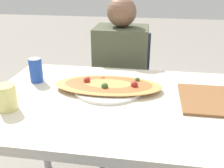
{
  "coord_description": "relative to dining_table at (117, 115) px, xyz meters",
  "views": [
    {
      "loc": [
        0.14,
        -1.04,
        1.3
      ],
      "look_at": [
        -0.03,
        0.03,
        0.83
      ],
      "focal_mm": 42.0,
      "sensor_mm": 36.0,
      "label": 1
    }
  ],
  "objects": [
    {
      "name": "dining_table",
      "position": [
        0.0,
        0.0,
        0.0
      ],
      "size": [
        1.2,
        0.8,
        0.77
      ],
      "color": "beige",
      "rests_on": "ground_plane"
    },
    {
      "name": "chair_far_seated",
      "position": [
        -0.06,
        0.73,
        -0.18
      ],
      "size": [
        0.4,
        0.4,
        0.89
      ],
      "rotation": [
        0.0,
        0.0,
        3.14
      ],
      "color": "#2D3851",
      "rests_on": "ground_plane"
    },
    {
      "name": "person_seated",
      "position": [
        -0.06,
        0.62,
        -0.0
      ],
      "size": [
        0.34,
        0.3,
        1.15
      ],
      "rotation": [
        0.0,
        0.0,
        3.14
      ],
      "color": "#2D2D38",
      "rests_on": "ground_plane"
    },
    {
      "name": "pizza_main",
      "position": [
        -0.06,
        0.09,
        0.1
      ],
      "size": [
        0.53,
        0.33,
        0.06
      ],
      "color": "white",
      "rests_on": "dining_table"
    },
    {
      "name": "soda_can",
      "position": [
        -0.44,
        0.14,
        0.14
      ],
      "size": [
        0.07,
        0.07,
        0.12
      ],
      "color": "#1E47B2",
      "rests_on": "dining_table"
    },
    {
      "name": "drink_glass",
      "position": [
        -0.44,
        -0.16,
        0.13
      ],
      "size": [
        0.08,
        0.08,
        0.11
      ],
      "color": "#E0DB7F",
      "rests_on": "dining_table"
    },
    {
      "name": "serving_tray",
      "position": [
        0.47,
        0.05,
        0.09
      ],
      "size": [
        0.38,
        0.3,
        0.01
      ],
      "color": "brown",
      "rests_on": "dining_table"
    }
  ]
}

